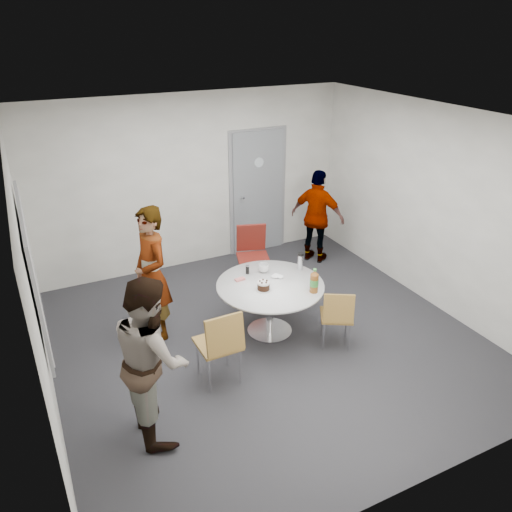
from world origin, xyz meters
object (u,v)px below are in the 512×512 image
door (258,193)px  person_main (152,274)px  chair_near_right (337,314)px  person_right (317,217)px  chair_far (252,250)px  person_left (152,358)px  table (272,290)px  chair_near_left (221,341)px  whiteboard (33,269)px

door → person_main: door is taller
chair_near_right → door: bearing=111.5°
person_main → person_right: bearing=98.1°
chair_near_right → chair_far: bearing=126.4°
person_main → person_left: (-0.43, -1.56, -0.03)m
table → person_right: person_right is taller
chair_near_right → chair_far: size_ratio=0.83×
chair_near_right → chair_near_left: bearing=-149.7°
person_main → person_left: 1.62m
person_right → chair_far: bearing=68.9°
chair_near_left → person_main: 1.34m
door → person_left: door is taller
chair_near_right → whiteboard: bearing=-163.3°
person_main → table: bearing=56.6°
chair_near_left → person_main: (-0.38, 1.25, 0.29)m
door → table: 2.58m
chair_near_right → chair_far: (-0.23, 1.86, 0.11)m
person_main → whiteboard: bearing=-77.7°
table → person_left: size_ratio=0.80×
chair_far → person_right: size_ratio=0.62×
chair_near_left → door: bearing=56.6°
table → chair_far: bearing=75.7°
table → whiteboard: bearing=178.4°
chair_near_right → person_right: size_ratio=0.51×
door → chair_near_left: 3.61m
chair_far → table: bearing=92.9°
person_left → whiteboard: bearing=38.6°
chair_near_left → chair_near_right: (1.50, 0.02, -0.09)m
door → chair_near_right: size_ratio=2.70×
whiteboard → chair_near_left: (1.64, -0.74, -0.89)m
chair_near_right → person_right: person_right is taller
whiteboard → chair_near_left: 2.00m
chair_near_left → person_right: 3.41m
person_right → table: bearing=98.6°
person_main → person_left: bearing=-25.2°
chair_near_left → person_main: bearing=105.8°
chair_near_left → chair_near_right: chair_near_left is taller
chair_far → door: bearing=-102.5°
door → chair_near_right: (-0.42, -3.00, -0.55)m
chair_near_left → person_right: person_right is taller
whiteboard → person_main: 1.49m
chair_far → person_left: bearing=63.8°
chair_near_right → person_right: (1.09, 2.18, 0.29)m
door → person_main: bearing=-142.4°
chair_near_left → person_right: (2.59, 2.21, 0.20)m
person_main → person_right: size_ratio=1.12×
whiteboard → person_right: whiteboard is taller
chair_near_left → chair_far: 2.27m
door → whiteboard: door is taller
table → chair_near_right: size_ratio=1.69×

